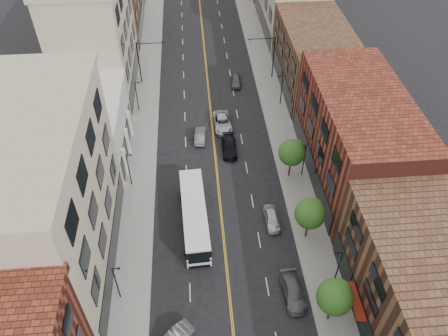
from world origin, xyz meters
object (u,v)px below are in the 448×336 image
object	(u,v)px
car_parked_mid	(293,292)
car_parked_far	(272,218)
car_lane_behind	(200,136)
car_lane_c	(236,81)
car_lane_b	(222,122)
car_lane_a	(229,147)
city_bus	(194,215)

from	to	relation	value
car_parked_mid	car_parked_far	world-z (taller)	car_parked_mid
car_lane_behind	car_lane_c	world-z (taller)	car_lane_behind
car_lane_b	car_lane_c	bearing A→B (deg)	71.34
car_parked_far	car_lane_a	distance (m)	13.67
car_parked_far	car_lane_a	bearing A→B (deg)	104.28
car_parked_far	car_lane_c	bearing A→B (deg)	90.39
car_parked_mid	car_lane_behind	size ratio (longest dim) A/B	1.17
city_bus	car_lane_a	size ratio (longest dim) A/B	2.48
city_bus	car_lane_a	distance (m)	13.81
car_lane_a	car_lane_c	distance (m)	16.85
car_lane_c	car_parked_far	bearing A→B (deg)	-82.75
car_lane_a	city_bus	bearing A→B (deg)	-111.02
city_bus	car_lane_b	xyz separation A→B (m)	(4.67, 18.28, -1.06)
car_lane_b	car_lane_c	distance (m)	11.55
city_bus	car_lane_b	world-z (taller)	city_bus
city_bus	car_lane_c	bearing A→B (deg)	72.51
car_parked_far	city_bus	bearing A→B (deg)	175.76
car_lane_a	car_lane_b	xyz separation A→B (m)	(-0.50, 5.52, 0.05)
city_bus	car_lane_a	world-z (taller)	city_bus
car_parked_mid	car_lane_c	bearing A→B (deg)	89.37
car_parked_far	car_lane_behind	distance (m)	17.72
car_parked_mid	car_lane_a	size ratio (longest dim) A/B	0.98
car_parked_mid	car_lane_behind	distance (m)	26.97
car_parked_mid	car_parked_far	bearing A→B (deg)	90.19
car_lane_behind	car_lane_a	distance (m)	4.80
car_parked_mid	car_lane_a	distance (m)	23.25
car_parked_mid	car_lane_b	world-z (taller)	car_lane_b
car_lane_a	car_lane_b	distance (m)	5.54
city_bus	car_lane_b	distance (m)	18.90
car_parked_far	car_lane_c	distance (m)	29.80
car_lane_c	car_lane_b	bearing A→B (deg)	-100.72
city_bus	car_parked_far	size ratio (longest dim) A/B	3.04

